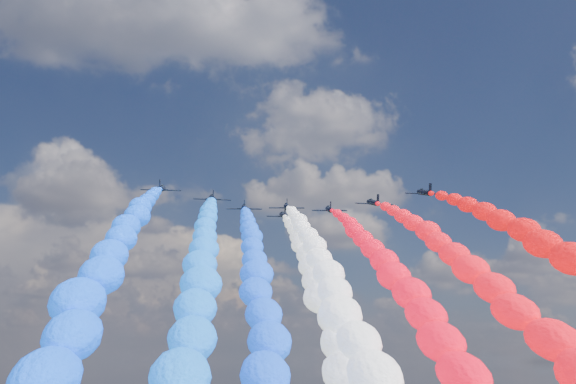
{
  "coord_description": "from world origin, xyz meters",
  "views": [
    {
      "loc": [
        -15.59,
        -161.9,
        59.52
      ],
      "look_at": [
        0.0,
        4.0,
        100.45
      ],
      "focal_mm": 43.26,
      "sensor_mm": 36.0,
      "label": 1
    }
  ],
  "objects": [
    {
      "name": "trail_3",
      "position": [
        0.36,
        -43.18,
        75.62
      ],
      "size": [
        6.17,
        106.16,
        49.04
      ],
      "primitive_type": null,
      "color": "white"
    },
    {
      "name": "jet_1",
      "position": [
        -18.62,
        3.94,
        98.45
      ],
      "size": [
        9.87,
        13.03,
        5.88
      ],
      "primitive_type": null,
      "rotation": [
        0.27,
        0.0,
        0.06
      ],
      "color": "black"
    },
    {
      "name": "trail_1",
      "position": [
        -18.62,
        -51.03,
        75.62
      ],
      "size": [
        6.17,
        106.16,
        49.04
      ],
      "primitive_type": null,
      "color": "blue"
    },
    {
      "name": "trail_2",
      "position": [
        -10.47,
        -41.02,
        75.62
      ],
      "size": [
        6.17,
        106.16,
        49.04
      ],
      "primitive_type": null,
      "color": "blue"
    },
    {
      "name": "trail_4",
      "position": [
        0.44,
        -32.37,
        75.62
      ],
      "size": [
        6.17,
        106.16,
        49.04
      ],
      "primitive_type": null,
      "color": "white"
    },
    {
      "name": "jet_7",
      "position": [
        31.44,
        -6.64,
        98.45
      ],
      "size": [
        9.33,
        12.65,
        5.88
      ],
      "primitive_type": null,
      "rotation": [
        0.27,
        0.0,
        0.02
      ],
      "color": "black"
    },
    {
      "name": "trail_6",
      "position": [
        21.64,
        -49.94,
        75.62
      ],
      "size": [
        6.17,
        106.16,
        49.04
      ],
      "primitive_type": null,
      "color": "red"
    },
    {
      "name": "trail_0",
      "position": [
        -30.22,
        -59.36,
        75.62
      ],
      "size": [
        6.17,
        106.16,
        49.04
      ],
      "primitive_type": null,
      "color": "#0C4CFF"
    },
    {
      "name": "jet_6",
      "position": [
        21.64,
        5.03,
        98.45
      ],
      "size": [
        9.76,
        12.95,
        5.88
      ],
      "primitive_type": null,
      "rotation": [
        0.27,
        0.0,
        0.05
      ],
      "color": "black"
    },
    {
      "name": "trail_5",
      "position": [
        11.79,
        -41.12,
        75.62
      ],
      "size": [
        6.17,
        106.16,
        49.04
      ],
      "primitive_type": null,
      "color": "red"
    },
    {
      "name": "jet_5",
      "position": [
        11.79,
        13.86,
        98.45
      ],
      "size": [
        9.92,
        13.06,
        5.88
      ],
      "primitive_type": null,
      "rotation": [
        0.27,
        0.0,
        -0.07
      ],
      "color": "black"
    },
    {
      "name": "jet_3",
      "position": [
        0.36,
        11.79,
        98.45
      ],
      "size": [
        9.94,
        13.08,
        5.88
      ],
      "primitive_type": null,
      "rotation": [
        0.27,
        0.0,
        -0.07
      ],
      "color": "black"
    },
    {
      "name": "jet_4",
      "position": [
        0.44,
        22.61,
        98.45
      ],
      "size": [
        9.33,
        12.65,
        5.88
      ],
      "primitive_type": null,
      "rotation": [
        0.27,
        0.0,
        0.02
      ],
      "color": "black"
    },
    {
      "name": "jet_2",
      "position": [
        -10.47,
        13.96,
        98.45
      ],
      "size": [
        9.45,
        12.73,
        5.88
      ],
      "primitive_type": null,
      "rotation": [
        0.27,
        0.0,
        -0.03
      ],
      "color": "black"
    },
    {
      "name": "trail_7",
      "position": [
        31.44,
        -61.62,
        75.62
      ],
      "size": [
        6.17,
        106.16,
        49.04
      ],
      "primitive_type": null,
      "color": "red"
    },
    {
      "name": "jet_0",
      "position": [
        -30.22,
        -4.39,
        98.45
      ],
      "size": [
        9.14,
        12.51,
        5.88
      ],
      "primitive_type": null,
      "rotation": [
        0.27,
        0.0,
        0.0
      ],
      "color": "black"
    }
  ]
}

